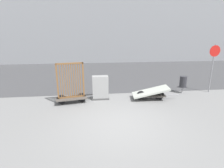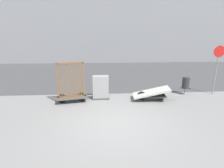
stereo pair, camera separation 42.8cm
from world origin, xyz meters
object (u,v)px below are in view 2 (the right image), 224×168
(utility_cabinet, at_px, (101,88))
(bike_cart_with_mattress, at_px, (151,93))
(sign_post, at_px, (218,62))
(bike_cart_with_bedframe, at_px, (72,88))
(trash_bin, at_px, (186,83))

(utility_cabinet, bearing_deg, bike_cart_with_mattress, -8.82)
(utility_cabinet, distance_m, sign_post, 6.28)
(bike_cart_with_bedframe, bearing_deg, trash_bin, -3.22)
(bike_cart_with_bedframe, xyz_separation_m, sign_post, (7.54, 0.74, 1.06))
(bike_cart_with_bedframe, xyz_separation_m, trash_bin, (5.95, 0.75, -0.04))
(bike_cart_with_bedframe, bearing_deg, utility_cabinet, 5.07)
(sign_post, bearing_deg, bike_cart_with_bedframe, -174.38)
(bike_cart_with_bedframe, height_order, sign_post, sign_post)
(bike_cart_with_mattress, bearing_deg, trash_bin, 26.46)
(bike_cart_with_mattress, relative_size, trash_bin, 2.43)
(bike_cart_with_bedframe, height_order, utility_cabinet, bike_cart_with_bedframe)
(trash_bin, bearing_deg, utility_cabinet, -175.41)
(sign_post, bearing_deg, bike_cart_with_mattress, -168.55)
(utility_cabinet, distance_m, trash_bin, 4.58)
(bike_cart_with_bedframe, bearing_deg, sign_post, -4.79)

